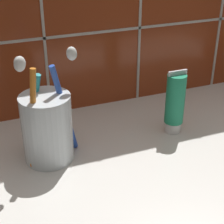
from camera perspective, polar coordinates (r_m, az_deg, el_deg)
name	(u,v)px	position (r cm, az deg, el deg)	size (l,w,h in cm)	color
sink_counter	(174,150)	(66.05, 9.49, -5.72)	(76.19, 39.98, 2.00)	silver
toothbrush_cup	(47,126)	(59.34, -9.90, -2.15)	(10.45, 10.14, 18.45)	silver
toothpaste_tube	(175,103)	(66.79, 9.57, 1.42)	(3.54, 3.37, 11.84)	white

